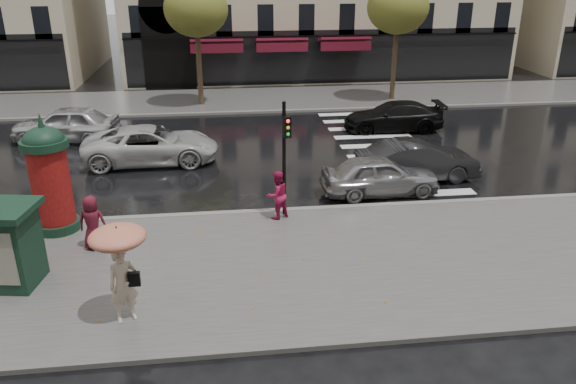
{
  "coord_description": "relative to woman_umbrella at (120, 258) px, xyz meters",
  "views": [
    {
      "loc": [
        -0.96,
        -13.39,
        7.49
      ],
      "look_at": [
        0.87,
        1.5,
        1.34
      ],
      "focal_mm": 35.0,
      "sensor_mm": 36.0,
      "label": 1
    }
  ],
  "objects": [
    {
      "name": "tree_far_right",
      "position": [
        12.23,
        20.52,
        3.52
      ],
      "size": [
        3.4,
        3.4,
        6.64
      ],
      "color": "#38281C",
      "rests_on": "ground"
    },
    {
      "name": "man_burgundy",
      "position": [
        -1.35,
        3.56,
        -0.76
      ],
      "size": [
        0.8,
        0.56,
        1.55
      ],
      "primitive_type": "imported",
      "rotation": [
        0.0,
        0.0,
        3.05
      ],
      "color": "#52101E",
      "rests_on": "near_sidewalk"
    },
    {
      "name": "woman_umbrella",
      "position": [
        0.0,
        0.0,
        0.0
      ],
      "size": [
        1.21,
        1.21,
        2.33
      ],
      "color": "beige",
      "rests_on": "near_sidewalk"
    },
    {
      "name": "car_white",
      "position": [
        -0.54,
        11.07,
        -0.92
      ],
      "size": [
        5.35,
        2.57,
        1.47
      ],
      "primitive_type": "imported",
      "rotation": [
        0.0,
        0.0,
        1.59
      ],
      "color": "beige",
      "rests_on": "ground"
    },
    {
      "name": "traffic_light",
      "position": [
        4.14,
        5.11,
        0.65
      ],
      "size": [
        0.26,
        0.35,
        3.61
      ],
      "color": "black",
      "rests_on": "near_sidewalk"
    },
    {
      "name": "car_silver",
      "position": [
        7.63,
        6.72,
        -0.96
      ],
      "size": [
        4.13,
        1.81,
        1.38
      ],
      "primitive_type": "imported",
      "rotation": [
        0.0,
        0.0,
        1.62
      ],
      "color": "#9B9B9F",
      "rests_on": "ground"
    },
    {
      "name": "newsstand",
      "position": [
        -3.09,
        1.9,
        -0.47
      ],
      "size": [
        1.93,
        1.71,
        2.07
      ],
      "color": "black",
      "rests_on": "near_sidewalk"
    },
    {
      "name": "far_sidewalk",
      "position": [
        3.23,
        21.52,
        -1.59
      ],
      "size": [
        90.0,
        6.0,
        0.12
      ],
      "primitive_type": "cube",
      "color": "#474744",
      "rests_on": "ground"
    },
    {
      "name": "near_sidewalk",
      "position": [
        3.23,
        2.02,
        -1.59
      ],
      "size": [
        90.0,
        7.0,
        0.12
      ],
      "primitive_type": "cube",
      "color": "#474744",
      "rests_on": "ground"
    },
    {
      "name": "ground",
      "position": [
        3.23,
        2.52,
        -1.65
      ],
      "size": [
        160.0,
        160.0,
        0.0
      ],
      "primitive_type": "plane",
      "color": "black",
      "rests_on": "ground"
    },
    {
      "name": "morris_column",
      "position": [
        -2.69,
        4.92,
        0.17
      ],
      "size": [
        1.32,
        1.32,
        3.55
      ],
      "color": "black",
      "rests_on": "near_sidewalk"
    },
    {
      "name": "near_kerb",
      "position": [
        3.23,
        5.52,
        -1.58
      ],
      "size": [
        90.0,
        0.25,
        0.14
      ],
      "primitive_type": "cube",
      "color": "slate",
      "rests_on": "ground"
    },
    {
      "name": "car_far_silver",
      "position": [
        -4.63,
        14.49,
        -0.86
      ],
      "size": [
        4.85,
        2.43,
        1.59
      ],
      "primitive_type": "imported",
      "rotation": [
        0.0,
        0.0,
        -1.69
      ],
      "color": "silver",
      "rests_on": "ground"
    },
    {
      "name": "woman_red",
      "position": [
        3.87,
        4.92,
        -0.76
      ],
      "size": [
        0.94,
        0.87,
        1.54
      ],
      "primitive_type": "imported",
      "rotation": [
        0.0,
        0.0,
        3.65
      ],
      "color": "#AC1547",
      "rests_on": "near_sidewalk"
    },
    {
      "name": "car_black",
      "position": [
        10.46,
        14.46,
        -0.97
      ],
      "size": [
        4.8,
        2.18,
        1.36
      ],
      "primitive_type": "imported",
      "rotation": [
        0.0,
        0.0,
        -1.63
      ],
      "color": "black",
      "rests_on": "ground"
    },
    {
      "name": "tree_far_left",
      "position": [
        1.23,
        20.52,
        3.52
      ],
      "size": [
        3.4,
        3.4,
        6.64
      ],
      "color": "#38281C",
      "rests_on": "ground"
    },
    {
      "name": "zebra_crossing",
      "position": [
        9.23,
        12.12,
        -1.65
      ],
      "size": [
        3.6,
        11.75,
        0.01
      ],
      "primitive_type": "cube",
      "color": "silver",
      "rests_on": "ground"
    },
    {
      "name": "car_darkgrey",
      "position": [
        9.35,
        7.88,
        -0.92
      ],
      "size": [
        4.57,
        1.88,
        1.47
      ],
      "primitive_type": "imported",
      "rotation": [
        0.0,
        0.0,
        1.64
      ],
      "color": "#232326",
      "rests_on": "ground"
    },
    {
      "name": "far_kerb",
      "position": [
        3.23,
        18.52,
        -1.58
      ],
      "size": [
        90.0,
        0.25,
        0.14
      ],
      "primitive_type": "cube",
      "color": "slate",
      "rests_on": "ground"
    }
  ]
}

